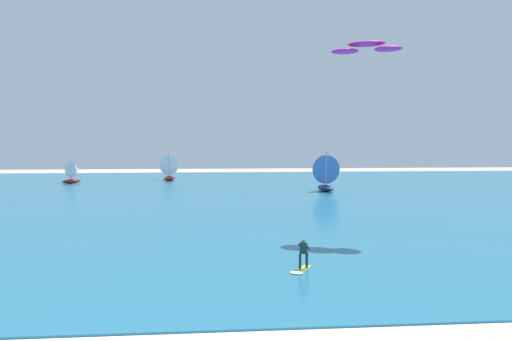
# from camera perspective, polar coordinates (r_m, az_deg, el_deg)

# --- Properties ---
(ocean) EXTENTS (160.00, 90.00, 0.10)m
(ocean) POSITION_cam_1_polar(r_m,az_deg,el_deg) (62.06, -3.68, -2.90)
(ocean) COLOR #236B89
(ocean) RESTS_ON ground
(shoreline_foam) EXTENTS (64.79, 2.39, 0.01)m
(shoreline_foam) POSITION_cam_1_polar(r_m,az_deg,el_deg) (17.92, -10.66, -19.35)
(shoreline_foam) COLOR white
(shoreline_foam) RESTS_ON ground
(kitesurfer) EXTENTS (1.54, 1.95, 1.67)m
(kitesurfer) POSITION_cam_1_polar(r_m,az_deg,el_deg) (25.52, 5.65, -10.69)
(kitesurfer) COLOR yellow
(kitesurfer) RESTS_ON ocean
(kite) EXTENTS (5.41, 3.50, 0.78)m
(kite) POSITION_cam_1_polar(r_m,az_deg,el_deg) (36.69, 13.33, 14.41)
(kite) COLOR #B21999
(sailboat_near_shore) EXTENTS (4.22, 4.93, 5.67)m
(sailboat_near_shore) POSITION_cam_1_polar(r_m,az_deg,el_deg) (66.50, 8.30, -0.22)
(sailboat_near_shore) COLOR navy
(sailboat_near_shore) RESTS_ON ocean
(sailboat_anchored_offshore) EXTENTS (3.57, 3.81, 4.24)m
(sailboat_anchored_offshore) POSITION_cam_1_polar(r_m,az_deg,el_deg) (84.17, -21.36, -0.10)
(sailboat_anchored_offshore) COLOR maroon
(sailboat_anchored_offshore) RESTS_ON ocean
(sailboat_far_right) EXTENTS (3.89, 4.43, 4.99)m
(sailboat_far_right) POSITION_cam_1_polar(r_m,az_deg,el_deg) (85.68, -10.41, 0.37)
(sailboat_far_right) COLOR maroon
(sailboat_far_right) RESTS_ON ocean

